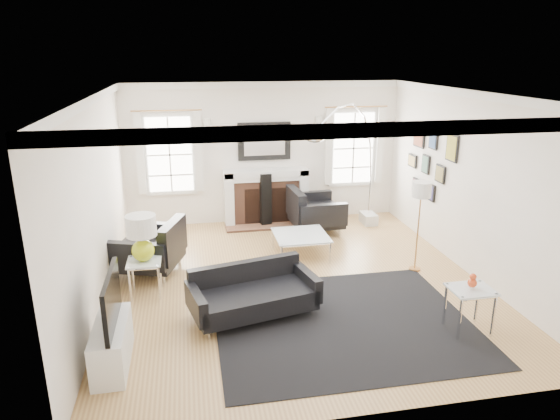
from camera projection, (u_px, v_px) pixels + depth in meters
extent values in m
plane|color=#A57545|center=(295.00, 281.00, 7.60)|extent=(6.00, 6.00, 0.00)
cube|color=white|center=(264.00, 153.00, 9.99)|extent=(5.50, 0.04, 2.80)
cube|color=white|center=(370.00, 283.00, 4.37)|extent=(5.50, 0.04, 2.80)
cube|color=white|center=(97.00, 203.00, 6.70)|extent=(0.04, 6.00, 2.80)
cube|color=white|center=(471.00, 184.00, 7.67)|extent=(0.04, 6.00, 2.80)
cube|color=white|center=(297.00, 93.00, 6.76)|extent=(5.50, 6.00, 0.02)
cube|color=white|center=(297.00, 98.00, 6.78)|extent=(5.50, 6.00, 0.12)
cube|color=white|center=(229.00, 199.00, 9.93)|extent=(0.18, 0.38, 1.10)
cube|color=white|center=(302.00, 195.00, 10.19)|extent=(0.18, 0.38, 1.10)
cube|color=white|center=(266.00, 173.00, 9.91)|extent=(1.70, 0.38, 0.12)
cube|color=white|center=(266.00, 177.00, 9.94)|extent=(1.50, 0.34, 0.10)
cube|color=brown|center=(266.00, 201.00, 10.11)|extent=(1.30, 0.30, 0.90)
cube|color=black|center=(267.00, 206.00, 10.04)|extent=(0.90, 0.10, 0.76)
cube|color=brown|center=(268.00, 226.00, 9.99)|extent=(1.70, 0.50, 0.04)
cube|color=black|center=(264.00, 141.00, 9.88)|extent=(1.05, 0.06, 0.75)
cube|color=white|center=(265.00, 142.00, 9.85)|extent=(0.82, 0.02, 0.55)
cube|color=white|center=(170.00, 154.00, 9.62)|extent=(1.00, 0.05, 1.60)
cube|color=white|center=(170.00, 155.00, 9.59)|extent=(0.84, 0.02, 1.44)
cube|color=white|center=(140.00, 154.00, 9.42)|extent=(0.14, 0.05, 1.55)
cube|color=white|center=(199.00, 152.00, 9.61)|extent=(0.14, 0.05, 1.55)
cube|color=white|center=(353.00, 148.00, 10.27)|extent=(1.00, 0.05, 1.60)
cube|color=white|center=(353.00, 148.00, 10.25)|extent=(0.84, 0.02, 1.44)
cube|color=white|center=(329.00, 147.00, 10.07)|extent=(0.14, 0.05, 1.55)
cube|color=white|center=(380.00, 146.00, 10.26)|extent=(0.14, 0.05, 1.55)
cube|color=black|center=(452.00, 148.00, 8.09)|extent=(0.03, 0.34, 0.44)
cube|color=#A3952B|center=(451.00, 148.00, 8.08)|extent=(0.01, 0.29, 0.39)
cube|color=black|center=(434.00, 139.00, 8.68)|extent=(0.03, 0.28, 0.38)
cube|color=navy|center=(433.00, 139.00, 8.68)|extent=(0.01, 0.23, 0.33)
cube|color=black|center=(419.00, 139.00, 9.23)|extent=(0.03, 0.40, 0.30)
cube|color=#9B4A2F|center=(418.00, 139.00, 9.22)|extent=(0.01, 0.35, 0.25)
cube|color=black|center=(440.00, 174.00, 8.52)|extent=(0.03, 0.30, 0.30)
cube|color=olive|center=(439.00, 174.00, 8.52)|extent=(0.01, 0.25, 0.25)
cube|color=black|center=(426.00, 164.00, 9.02)|extent=(0.03, 0.26, 0.34)
cube|color=#44715C|center=(425.00, 164.00, 9.02)|extent=(0.01, 0.21, 0.29)
cube|color=black|center=(412.00, 161.00, 9.55)|extent=(0.03, 0.32, 0.24)
cube|color=tan|center=(411.00, 161.00, 9.55)|extent=(0.01, 0.27, 0.19)
cube|color=black|center=(431.00, 193.00, 8.87)|extent=(0.03, 0.24, 0.30)
cube|color=#3E3973|center=(430.00, 193.00, 8.87)|extent=(0.01, 0.19, 0.25)
cube|color=black|center=(416.00, 184.00, 9.44)|extent=(0.03, 0.28, 0.22)
cube|color=#945662|center=(415.00, 184.00, 9.43)|extent=(0.01, 0.23, 0.17)
cube|color=white|center=(112.00, 345.00, 5.50)|extent=(0.35, 1.00, 0.50)
cube|color=black|center=(112.00, 300.00, 5.35)|extent=(0.05, 1.00, 0.58)
cube|color=black|center=(343.00, 322.00, 6.44)|extent=(3.26, 2.71, 0.01)
cube|color=black|center=(254.00, 299.00, 6.53)|extent=(1.69, 1.07, 0.26)
cube|color=black|center=(245.00, 276.00, 6.76)|extent=(1.56, 0.47, 0.44)
cube|color=black|center=(196.00, 303.00, 6.21)|extent=(0.28, 0.75, 0.33)
cube|color=black|center=(306.00, 282.00, 6.79)|extent=(0.28, 0.75, 0.33)
cube|color=black|center=(149.00, 253.00, 7.83)|extent=(1.15, 1.15, 0.34)
cube|color=black|center=(173.00, 240.00, 7.70)|extent=(0.44, 0.91, 0.57)
cube|color=black|center=(159.00, 235.00, 8.22)|extent=(0.91, 0.42, 0.43)
cube|color=black|center=(136.00, 257.00, 7.36)|extent=(0.91, 0.42, 0.43)
cube|color=black|center=(316.00, 215.00, 9.66)|extent=(0.96, 0.96, 0.34)
cube|color=black|center=(296.00, 204.00, 9.49)|extent=(0.21, 0.92, 0.57)
cube|color=black|center=(324.00, 216.00, 9.20)|extent=(0.92, 0.19, 0.43)
cube|color=black|center=(309.00, 202.00, 10.04)|extent=(0.92, 0.19, 0.43)
cube|color=silver|center=(301.00, 235.00, 8.43)|extent=(0.89, 0.89, 0.02)
cylinder|color=silver|center=(282.00, 256.00, 8.03)|extent=(0.04, 0.04, 0.39)
cylinder|color=silver|center=(330.00, 253.00, 8.18)|extent=(0.04, 0.04, 0.39)
cylinder|color=silver|center=(273.00, 239.00, 8.79)|extent=(0.04, 0.04, 0.39)
cylinder|color=silver|center=(318.00, 236.00, 8.93)|extent=(0.04, 0.04, 0.39)
cube|color=silver|center=(144.00, 261.00, 7.05)|extent=(0.47, 0.47, 0.02)
cylinder|color=silver|center=(130.00, 285.00, 6.91)|extent=(0.04, 0.04, 0.52)
cylinder|color=silver|center=(159.00, 282.00, 6.97)|extent=(0.04, 0.04, 0.52)
cylinder|color=silver|center=(133.00, 273.00, 7.27)|extent=(0.04, 0.04, 0.52)
cylinder|color=silver|center=(160.00, 271.00, 7.34)|extent=(0.04, 0.04, 0.52)
cube|color=silver|center=(471.00, 289.00, 6.09)|extent=(0.52, 0.44, 0.02)
cylinder|color=silver|center=(460.00, 319.00, 5.97)|extent=(0.04, 0.04, 0.58)
cylinder|color=silver|center=(494.00, 315.00, 6.05)|extent=(0.04, 0.04, 0.58)
cylinder|color=silver|center=(445.00, 304.00, 6.31)|extent=(0.04, 0.04, 0.58)
cylinder|color=silver|center=(477.00, 301.00, 6.38)|extent=(0.04, 0.04, 0.58)
sphere|color=#BED01A|center=(143.00, 250.00, 7.00)|extent=(0.32, 0.32, 0.32)
cylinder|color=#BED01A|center=(142.00, 240.00, 6.95)|extent=(0.04, 0.04, 0.13)
cylinder|color=white|center=(141.00, 226.00, 6.89)|extent=(0.42, 0.42, 0.30)
sphere|color=#D4431B|center=(472.00, 283.00, 6.07)|extent=(0.11, 0.11, 0.11)
sphere|color=#D4431B|center=(473.00, 277.00, 6.04)|extent=(0.08, 0.08, 0.08)
cube|color=silver|center=(368.00, 218.00, 10.15)|extent=(0.27, 0.43, 0.21)
ellipsoid|color=silver|center=(315.00, 136.00, 8.10)|extent=(0.36, 0.36, 0.22)
cylinder|color=#AD763C|center=(414.00, 269.00, 8.01)|extent=(0.18, 0.18, 0.03)
cylinder|color=#AD763C|center=(418.00, 232.00, 7.81)|extent=(0.02, 0.02, 1.29)
cylinder|color=white|center=(422.00, 190.00, 7.61)|extent=(0.29, 0.29, 0.24)
cube|color=black|center=(265.00, 200.00, 9.92)|extent=(0.24, 0.24, 1.07)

